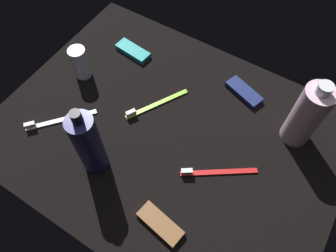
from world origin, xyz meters
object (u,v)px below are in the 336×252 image
at_px(lotion_bottle, 88,144).
at_px(snack_bar_teal, 133,51).
at_px(toothbrush_lime, 153,105).
at_px(bodywash_bottle, 307,115).
at_px(snack_bar_brown, 160,224).
at_px(toothbrush_red, 214,172).
at_px(snack_bar_navy, 244,92).
at_px(toothbrush_white, 57,120).
at_px(deodorant_stick, 80,63).

xyz_separation_m(lotion_bottle, snack_bar_teal, (0.13, -0.33, -0.09)).
bearing_deg(lotion_bottle, toothbrush_lime, -96.38).
relative_size(bodywash_bottle, snack_bar_brown, 1.90).
height_order(bodywash_bottle, snack_bar_teal, bodywash_bottle).
relative_size(snack_bar_teal, snack_bar_brown, 1.00).
relative_size(toothbrush_red, toothbrush_lime, 0.95).
relative_size(snack_bar_brown, snack_bar_navy, 1.00).
bearing_deg(bodywash_bottle, toothbrush_red, 58.08).
bearing_deg(snack_bar_brown, toothbrush_lime, -44.53).
distance_m(toothbrush_lime, toothbrush_white, 0.25).
relative_size(lotion_bottle, bodywash_bottle, 1.09).
bearing_deg(deodorant_stick, snack_bar_brown, 149.75).
bearing_deg(bodywash_bottle, snack_bar_navy, -17.60).
xyz_separation_m(bodywash_bottle, toothbrush_red, (0.12, 0.19, -0.08)).
height_order(deodorant_stick, toothbrush_lime, deodorant_stick).
relative_size(toothbrush_red, toothbrush_white, 1.08).
xyz_separation_m(bodywash_bottle, snack_bar_navy, (0.16, -0.05, -0.08)).
relative_size(lotion_bottle, deodorant_stick, 2.30).
distance_m(deodorant_stick, toothbrush_white, 0.17).
height_order(bodywash_bottle, toothbrush_red, bodywash_bottle).
xyz_separation_m(toothbrush_red, snack_bar_teal, (0.38, -0.21, 0.00)).
bearing_deg(snack_bar_teal, toothbrush_white, 91.33).
relative_size(bodywash_bottle, toothbrush_red, 1.28).
distance_m(toothbrush_red, toothbrush_white, 0.41).
height_order(toothbrush_white, snack_bar_brown, toothbrush_white).
bearing_deg(snack_bar_navy, snack_bar_brown, 108.88).
relative_size(toothbrush_white, snack_bar_brown, 1.38).
relative_size(lotion_bottle, snack_bar_navy, 2.07).
distance_m(lotion_bottle, toothbrush_white, 0.19).
height_order(toothbrush_red, toothbrush_white, same).
relative_size(toothbrush_red, snack_bar_teal, 1.49).
distance_m(bodywash_bottle, deodorant_stick, 0.58).
bearing_deg(toothbrush_lime, snack_bar_teal, -39.46).
bearing_deg(toothbrush_white, toothbrush_red, -167.79).
relative_size(deodorant_stick, toothbrush_red, 0.60).
bearing_deg(toothbrush_lime, deodorant_stick, 2.97).
bearing_deg(snack_bar_teal, toothbrush_red, 157.44).
relative_size(toothbrush_red, snack_bar_brown, 1.49).
bearing_deg(toothbrush_red, toothbrush_white, 12.21).
xyz_separation_m(lotion_bottle, toothbrush_red, (-0.25, -0.13, -0.09)).
distance_m(snack_bar_brown, snack_bar_navy, 0.41).
xyz_separation_m(toothbrush_lime, snack_bar_navy, (-0.18, -0.16, 0.00)).
bearing_deg(snack_bar_teal, snack_bar_brown, 138.29).
height_order(deodorant_stick, snack_bar_navy, deodorant_stick).
xyz_separation_m(toothbrush_white, snack_bar_teal, (-0.03, -0.30, 0.00)).
relative_size(deodorant_stick, snack_bar_brown, 0.90).
distance_m(toothbrush_red, toothbrush_lime, 0.24).
distance_m(lotion_bottle, snack_bar_brown, 0.23).
bearing_deg(snack_bar_brown, snack_bar_teal, -38.85).
xyz_separation_m(bodywash_bottle, deodorant_stick, (0.57, 0.12, -0.04)).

